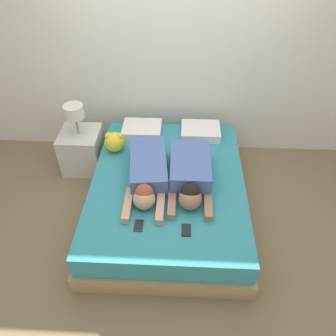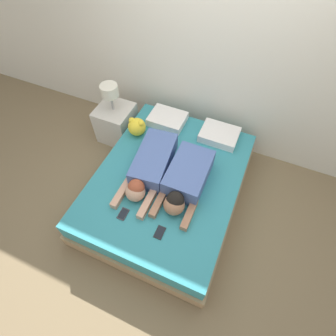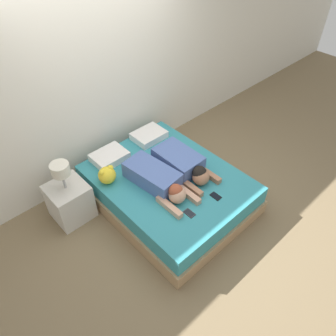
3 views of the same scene
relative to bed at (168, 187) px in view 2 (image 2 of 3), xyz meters
name	(u,v)px [view 2 (image 2 of 3)]	position (x,y,z in m)	size (l,w,h in m)	color
ground_plane	(168,196)	(0.00, 0.00, -0.22)	(12.00, 12.00, 0.00)	#7F6B4C
wall_back	(211,48)	(0.00, 1.15, 1.08)	(12.00, 0.06, 2.60)	silver
bed	(168,187)	(0.00, 0.00, 0.00)	(1.57, 2.00, 0.44)	tan
pillow_head_left	(167,119)	(-0.34, 0.77, 0.27)	(0.44, 0.35, 0.10)	white
pillow_head_right	(219,135)	(0.34, 0.77, 0.27)	(0.44, 0.35, 0.10)	white
person_left	(150,167)	(-0.20, -0.04, 0.33)	(0.42, 1.02, 0.23)	#4C66A5
person_right	(185,180)	(0.22, -0.05, 0.34)	(0.40, 0.87, 0.24)	#4C66A5
cell_phone_left	(123,214)	(-0.22, -0.59, 0.23)	(0.08, 0.13, 0.01)	#2D2D33
cell_phone_right	(160,232)	(0.19, -0.62, 0.23)	(0.08, 0.13, 0.01)	black
plush_toy	(137,126)	(-0.60, 0.44, 0.34)	(0.22, 0.22, 0.23)	yellow
nightstand	(116,121)	(-1.05, 0.65, 0.07)	(0.45, 0.45, 0.86)	beige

